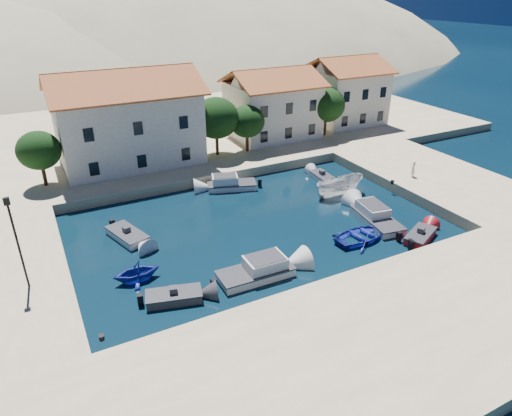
# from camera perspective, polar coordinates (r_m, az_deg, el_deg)

# --- Properties ---
(ground) EXTENTS (400.00, 400.00, 0.00)m
(ground) POSITION_cam_1_polar(r_m,az_deg,el_deg) (31.25, 8.81, -10.08)
(ground) COLOR black
(ground) RESTS_ON ground
(quay_south) EXTENTS (52.00, 12.00, 1.00)m
(quay_south) POSITION_cam_1_polar(r_m,az_deg,el_deg) (27.49, 16.39, -15.56)
(quay_south) COLOR tan
(quay_south) RESTS_ON ground
(quay_east) EXTENTS (11.00, 20.00, 1.00)m
(quay_east) POSITION_cam_1_polar(r_m,az_deg,el_deg) (50.17, 21.45, 3.52)
(quay_east) COLOR tan
(quay_east) RESTS_ON ground
(quay_west) EXTENTS (8.00, 20.00, 1.00)m
(quay_west) POSITION_cam_1_polar(r_m,az_deg,el_deg) (34.98, -28.94, -8.15)
(quay_west) COLOR tan
(quay_west) RESTS_ON ground
(quay_north) EXTENTS (80.00, 36.00, 1.00)m
(quay_north) POSITION_cam_1_polar(r_m,az_deg,el_deg) (63.10, -10.17, 9.40)
(quay_north) COLOR tan
(quay_north) RESTS_ON ground
(hills) EXTENTS (254.00, 176.00, 99.00)m
(hills) POSITION_cam_1_polar(r_m,az_deg,el_deg) (153.80, -12.90, 9.84)
(hills) COLOR #988D67
(hills) RESTS_ON ground
(building_left) EXTENTS (14.70, 9.45, 9.70)m
(building_left) POSITION_cam_1_polar(r_m,az_deg,el_deg) (50.41, -15.83, 11.01)
(building_left) COLOR beige
(building_left) RESTS_ON quay_north
(building_mid) EXTENTS (10.50, 8.40, 8.30)m
(building_mid) POSITION_cam_1_polar(r_m,az_deg,el_deg) (57.67, 2.07, 13.07)
(building_mid) COLOR beige
(building_mid) RESTS_ON quay_north
(building_right) EXTENTS (9.45, 8.40, 8.80)m
(building_right) POSITION_cam_1_polar(r_m,az_deg,el_deg) (65.00, 11.19, 14.34)
(building_right) COLOR beige
(building_right) RESTS_ON quay_north
(trees) EXTENTS (37.30, 5.30, 6.45)m
(trees) POSITION_cam_1_polar(r_m,az_deg,el_deg) (51.43, -3.40, 10.97)
(trees) COLOR #382314
(trees) RESTS_ON quay_north
(lamppost) EXTENTS (0.35, 0.25, 6.22)m
(lamppost) POSITION_cam_1_polar(r_m,az_deg,el_deg) (31.09, -27.85, -2.99)
(lamppost) COLOR black
(lamppost) RESTS_ON quay_west
(bollards) EXTENTS (29.36, 9.56, 0.30)m
(bollards) POSITION_cam_1_polar(r_m,az_deg,el_deg) (34.64, 9.02, -3.89)
(bollards) COLOR black
(bollards) RESTS_ON ground
(motorboat_grey_sw) EXTENTS (3.85, 2.43, 1.25)m
(motorboat_grey_sw) POSITION_cam_1_polar(r_m,az_deg,el_deg) (30.26, -10.22, -10.87)
(motorboat_grey_sw) COLOR #333237
(motorboat_grey_sw) RESTS_ON ground
(cabin_cruiser_south) EXTENTS (5.36, 2.38, 1.60)m
(cabin_cruiser_south) POSITION_cam_1_polar(r_m,az_deg,el_deg) (31.81, -0.05, -7.94)
(cabin_cruiser_south) COLOR silver
(cabin_cruiser_south) RESTS_ON ground
(rowboat_south) EXTENTS (5.10, 3.85, 1.00)m
(rowboat_south) POSITION_cam_1_polar(r_m,az_deg,el_deg) (37.47, 13.03, -3.82)
(rowboat_south) COLOR navy
(rowboat_south) RESTS_ON ground
(motorboat_red_se) EXTENTS (3.77, 2.86, 1.25)m
(motorboat_red_se) POSITION_cam_1_polar(r_m,az_deg,el_deg) (38.64, 19.83, -3.32)
(motorboat_red_se) COLOR maroon
(motorboat_red_se) RESTS_ON ground
(cabin_cruiser_east) EXTENTS (3.09, 5.84, 1.60)m
(cabin_cruiser_east) POSITION_cam_1_polar(r_m,az_deg,el_deg) (40.07, 14.85, -1.20)
(cabin_cruiser_east) COLOR silver
(cabin_cruiser_east) RESTS_ON ground
(boat_east) EXTENTS (5.19, 2.03, 1.99)m
(boat_east) POSITION_cam_1_polar(r_m,az_deg,el_deg) (44.78, 10.30, 1.61)
(boat_east) COLOR silver
(boat_east) RESTS_ON ground
(motorboat_white_ne) EXTENTS (1.73, 3.31, 1.25)m
(motorboat_white_ne) POSITION_cam_1_polar(r_m,az_deg,el_deg) (47.94, 8.24, 3.84)
(motorboat_white_ne) COLOR silver
(motorboat_white_ne) RESTS_ON ground
(rowboat_west) EXTENTS (3.17, 2.75, 1.66)m
(rowboat_west) POSITION_cam_1_polar(r_m,az_deg,el_deg) (32.85, -14.60, -8.70)
(rowboat_west) COLOR navy
(rowboat_west) RESTS_ON ground
(motorboat_white_west) EXTENTS (2.90, 4.39, 1.25)m
(motorboat_white_west) POSITION_cam_1_polar(r_m,az_deg,el_deg) (37.90, -15.79, -3.29)
(motorboat_white_west) COLOR silver
(motorboat_white_west) RESTS_ON ground
(cabin_cruiser_north) EXTENTS (5.21, 3.45, 1.60)m
(cabin_cruiser_north) POSITION_cam_1_polar(r_m,az_deg,el_deg) (45.39, -3.06, 3.01)
(cabin_cruiser_north) COLOR silver
(cabin_cruiser_north) RESTS_ON ground
(pedestrian) EXTENTS (0.67, 0.55, 1.59)m
(pedestrian) POSITION_cam_1_polar(r_m,az_deg,el_deg) (48.10, 19.05, 4.63)
(pedestrian) COLOR beige
(pedestrian) RESTS_ON quay_east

